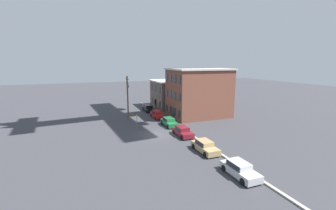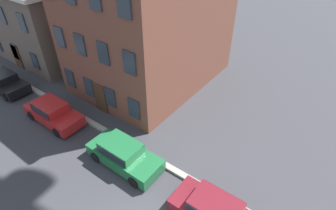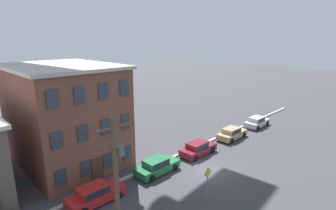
# 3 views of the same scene
# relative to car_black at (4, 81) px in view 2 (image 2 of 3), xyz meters

# --- Properties ---
(kerb_strip) EXTENTS (56.00, 0.36, 0.16)m
(kerb_strip) POSITION_rel_car_black_xyz_m (17.02, 1.15, -0.67)
(kerb_strip) COLOR #9E998E
(kerb_strip) RESTS_ON ground_plane
(apartment_corner) EXTENTS (9.72, 10.63, 6.72)m
(apartment_corner) POSITION_rel_car_black_xyz_m (-2.58, 7.70, 2.62)
(apartment_corner) COLOR #66564C
(apartment_corner) RESTS_ON ground_plane
(apartment_midblock) EXTENTS (9.01, 12.05, 9.87)m
(apartment_midblock) POSITION_rel_car_black_xyz_m (8.36, 8.41, 4.20)
(apartment_midblock) COLOR brown
(apartment_midblock) RESTS_ON ground_plane
(car_black) EXTENTS (4.40, 1.92, 1.43)m
(car_black) POSITION_rel_car_black_xyz_m (0.00, 0.00, 0.00)
(car_black) COLOR black
(car_black) RESTS_ON ground_plane
(car_red) EXTENTS (4.40, 1.92, 1.43)m
(car_red) POSITION_rel_car_black_xyz_m (6.57, -0.09, 0.00)
(car_red) COLOR #B21E1E
(car_red) RESTS_ON ground_plane
(car_green) EXTENTS (4.40, 1.92, 1.43)m
(car_green) POSITION_rel_car_black_xyz_m (13.04, -0.02, 0.00)
(car_green) COLOR #1E6638
(car_green) RESTS_ON ground_plane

